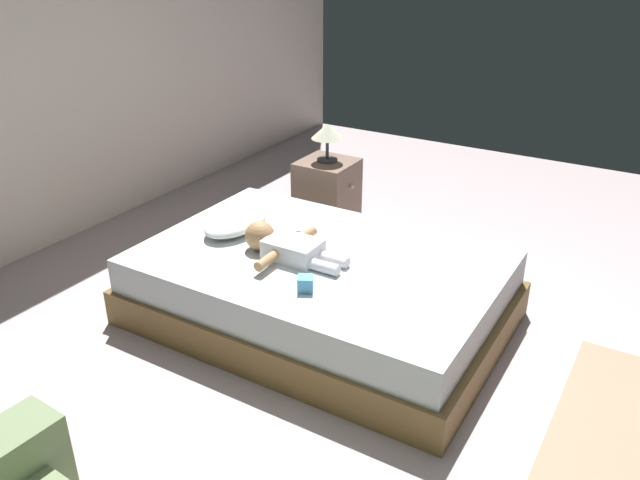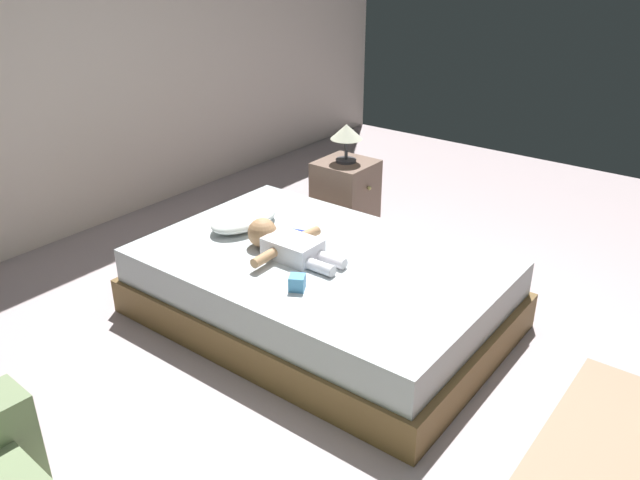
# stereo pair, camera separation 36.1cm
# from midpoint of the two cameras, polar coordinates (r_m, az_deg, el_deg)

# --- Properties ---
(ground_plane) EXTENTS (8.00, 8.00, 0.00)m
(ground_plane) POSITION_cam_midpoint_polar(r_m,az_deg,el_deg) (3.42, 10.39, -12.54)
(ground_plane) COLOR #AF9FA2
(wall_behind_bed) EXTENTS (8.00, 0.12, 2.63)m
(wall_behind_bed) POSITION_cam_midpoint_polar(r_m,az_deg,el_deg) (4.86, -22.23, 14.71)
(wall_behind_bed) COLOR silver
(wall_behind_bed) RESTS_ON ground_plane
(bed) EXTENTS (1.40, 2.10, 0.42)m
(bed) POSITION_cam_midpoint_polar(r_m,az_deg,el_deg) (3.76, 2.76, -4.41)
(bed) COLOR brown
(bed) RESTS_ON ground_plane
(pillow) EXTENTS (0.50, 0.30, 0.11)m
(pillow) POSITION_cam_midpoint_polar(r_m,az_deg,el_deg) (4.01, -4.26, 1.91)
(pillow) COLOR white
(pillow) RESTS_ON bed
(baby) EXTENTS (0.56, 0.64, 0.17)m
(baby) POSITION_cam_midpoint_polar(r_m,az_deg,el_deg) (3.64, -0.36, -0.41)
(baby) COLOR white
(baby) RESTS_ON bed
(toothbrush) EXTENTS (0.06, 0.15, 0.02)m
(toothbrush) POSITION_cam_midpoint_polar(r_m,az_deg,el_deg) (3.95, 0.52, 0.84)
(toothbrush) COLOR blue
(toothbrush) RESTS_ON bed
(nightstand) EXTENTS (0.40, 0.43, 0.57)m
(nightstand) POSITION_cam_midpoint_polar(r_m,az_deg,el_deg) (4.86, 4.41, 3.76)
(nightstand) COLOR brown
(nightstand) RESTS_ON ground_plane
(lamp) EXTENTS (0.23, 0.23, 0.28)m
(lamp) POSITION_cam_midpoint_polar(r_m,az_deg,el_deg) (4.70, 4.61, 9.39)
(lamp) COLOR #333338
(lamp) RESTS_ON nightstand
(toy_block) EXTENTS (0.11, 0.11, 0.08)m
(toy_block) POSITION_cam_midpoint_polar(r_m,az_deg,el_deg) (3.29, 1.08, -3.91)
(toy_block) COLOR #53A2DB
(toy_block) RESTS_ON bed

